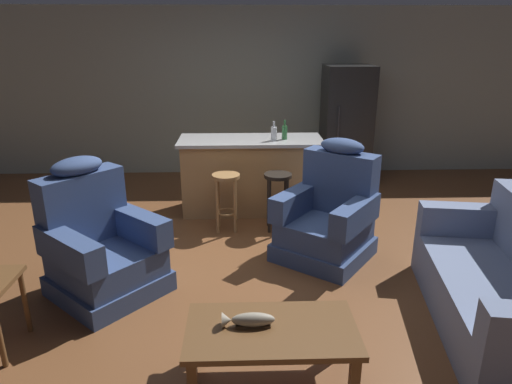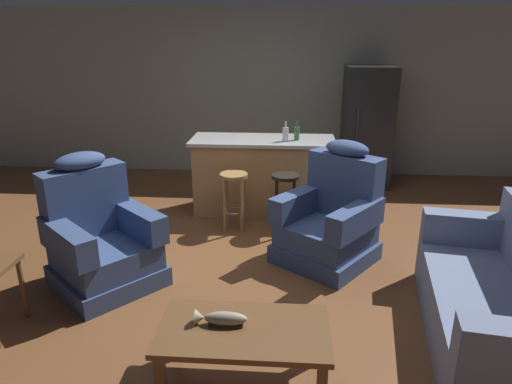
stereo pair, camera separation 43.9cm
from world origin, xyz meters
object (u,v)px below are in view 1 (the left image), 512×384
Objects in this scene: bottle_tall_green at (285,132)px; coffee_table at (272,335)px; couch at (505,289)px; bar_stool_right at (278,191)px; fish_figurine at (248,320)px; kitchen_island at (251,175)px; bar_stool_left at (226,192)px; bottle_short_amber at (274,133)px; recliner_near_island at (329,217)px; refrigerator at (346,125)px; recliner_near_lamp at (100,247)px.

coffee_table is at bearing -96.60° from bottle_tall_green.
coffee_table is 1.91m from couch.
fish_figurine is at bearing -98.86° from bar_stool_right.
kitchen_island is 0.70m from bottle_tall_green.
bottle_short_amber reaches higher than bar_stool_left.
bar_stool_left is 1.09m from bottle_tall_green.
couch is 1.12× the size of kitchen_island.
bar_stool_right is 0.83m from bottle_tall_green.
bottle_short_amber reaches higher than kitchen_island.
bar_stool_right reaches higher than coffee_table.
kitchen_island is 7.57× the size of bottle_short_amber.
recliner_near_island is at bearing -40.07° from couch.
bottle_short_amber is (-1.19, -1.31, 0.16)m from refrigerator.
couch reaches higher than coffee_table.
recliner_near_lamp reaches higher than fish_figurine.
couch is 1.67× the size of recliner_near_lamp.
refrigerator reaches higher than bar_stool_left.
bar_stool_left is (-0.30, -0.63, -0.01)m from kitchen_island.
bar_stool_left is at bearing -33.02° from couch.
couch is 3.23m from kitchen_island.
couch reaches higher than fish_figurine.
coffee_table is 0.18m from fish_figurine.
recliner_near_island is at bearing -105.72° from refrigerator.
refrigerator reaches higher than coffee_table.
bottle_tall_green is (0.72, 0.59, 0.57)m from bar_stool_left.
coffee_table is 3.24× the size of fish_figurine.
refrigerator is at bearing -158.25° from recliner_near_island.
couch is 3.04m from bottle_tall_green.
bottle_short_amber is (0.58, 0.52, 0.57)m from bar_stool_left.
recliner_near_lamp reaches higher than kitchen_island.
refrigerator reaches higher than couch.
kitchen_island is 0.70m from bar_stool_left.
refrigerator reaches higher than bar_stool_right.
couch is at bearing -53.98° from kitchen_island.
recliner_near_lamp is 1.00× the size of recliner_near_island.
recliner_near_island is at bearing 64.59° from fish_figurine.
recliner_near_island is at bearing 68.93° from coffee_table.
recliner_near_lamp reaches higher than bar_stool_left.
kitchen_island is at bearing 64.70° from bar_stool_left.
recliner_near_lamp is 0.67× the size of kitchen_island.
bottle_tall_green reaches higher than coffee_table.
bar_stool_right is (0.39, 2.48, 0.01)m from fish_figurine.
coffee_table is 1.88m from recliner_near_lamp.
bar_stool_left is (1.07, 1.30, 0.05)m from recliner_near_lamp.
kitchen_island is (-0.77, 1.31, 0.06)m from recliner_near_island.
bottle_tall_green is (0.51, 3.07, 0.58)m from fish_figurine.
fish_figurine is 4.61m from refrigerator.
kitchen_island is at bearing 174.45° from bottle_tall_green.
recliner_near_island is at bearing -32.41° from bar_stool_left.
fish_figurine is 0.17× the size of couch.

